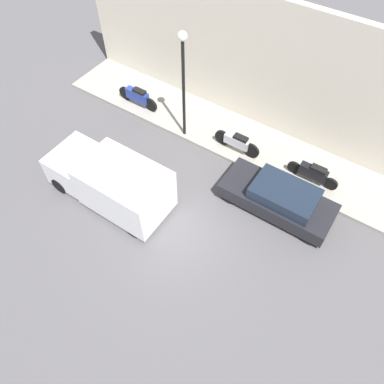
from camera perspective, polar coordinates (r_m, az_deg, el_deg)
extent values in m
plane|color=#514F51|center=(13.27, -3.85, -5.06)|extent=(60.00, 60.00, 0.00)
cube|color=gray|center=(15.97, 7.01, 8.10)|extent=(2.55, 16.72, 0.15)
cube|color=beige|center=(15.34, 10.75, 18.18)|extent=(0.30, 16.72, 5.41)
cube|color=black|center=(13.65, 12.79, -1.14)|extent=(1.64, 4.05, 0.55)
cube|color=#192333|center=(13.23, 13.95, -0.25)|extent=(1.44, 2.23, 0.45)
cylinder|color=black|center=(13.65, 5.62, -0.54)|extent=(0.20, 0.64, 0.64)
cylinder|color=black|center=(14.46, 8.40, 3.16)|extent=(0.20, 0.64, 0.64)
cylinder|color=black|center=(13.22, 17.40, -6.52)|extent=(0.20, 0.64, 0.64)
cylinder|color=black|center=(14.06, 19.55, -2.34)|extent=(0.20, 0.64, 0.64)
cube|color=white|center=(13.09, -10.16, 0.56)|extent=(1.95, 3.01, 1.70)
cube|color=white|center=(14.53, -16.99, 3.92)|extent=(1.85, 1.62, 1.19)
cube|color=#192333|center=(14.44, -17.97, 5.17)|extent=(1.66, 0.89, 0.48)
cylinder|color=black|center=(14.71, -19.45, 1.03)|extent=(0.22, 0.65, 0.65)
cylinder|color=black|center=(15.31, -15.06, 5.19)|extent=(0.22, 0.65, 0.65)
cylinder|color=black|center=(12.93, -8.96, -5.63)|extent=(0.22, 0.65, 0.65)
cylinder|color=black|center=(13.60, -4.51, -0.62)|extent=(0.22, 0.65, 0.65)
cube|color=navy|center=(17.21, -8.32, 14.35)|extent=(0.30, 1.11, 0.48)
cube|color=black|center=(16.94, -8.03, 14.98)|extent=(0.27, 0.60, 0.12)
cylinder|color=black|center=(17.73, -10.12, 14.59)|extent=(0.10, 0.63, 0.63)
cylinder|color=black|center=(16.95, -6.30, 13.06)|extent=(0.10, 0.63, 0.63)
cube|color=#B7B7BF|center=(15.05, 6.87, 7.68)|extent=(0.30, 1.06, 0.41)
cube|color=black|center=(14.83, 7.46, 8.17)|extent=(0.27, 0.58, 0.12)
cylinder|color=black|center=(15.36, 4.67, 8.27)|extent=(0.10, 0.67, 0.67)
cylinder|color=black|center=(14.99, 9.01, 6.24)|extent=(0.10, 0.67, 0.67)
cube|color=black|center=(14.62, 17.98, 2.86)|extent=(0.30, 1.06, 0.44)
cube|color=black|center=(14.41, 18.78, 3.33)|extent=(0.27, 0.58, 0.12)
cylinder|color=black|center=(14.83, 15.29, 3.64)|extent=(0.10, 0.53, 0.53)
cylinder|color=black|center=(14.71, 20.35, 1.16)|extent=(0.10, 0.53, 0.53)
cylinder|color=black|center=(14.58, -1.28, 15.02)|extent=(0.12, 0.12, 4.28)
sphere|color=silver|center=(13.32, -1.47, 22.67)|extent=(0.34, 0.34, 0.34)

